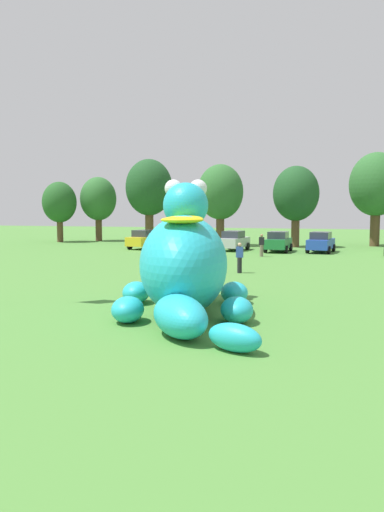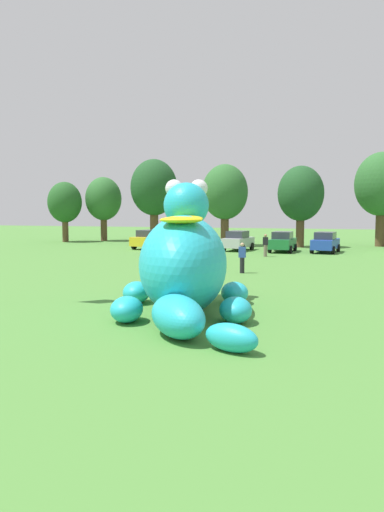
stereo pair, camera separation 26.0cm
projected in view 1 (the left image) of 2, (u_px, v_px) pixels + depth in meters
ground_plane at (190, 311)px, 17.59m from camera, size 160.00×160.00×0.00m
giant_inflatable_creature at (184, 262)px, 17.31m from camera, size 6.49×8.58×4.75m
car_yellow at (145, 239)px, 45.75m from camera, size 2.48×4.34×1.72m
car_white at (186, 240)px, 45.34m from camera, size 2.19×4.22×1.72m
car_silver at (234, 241)px, 43.79m from camera, size 2.32×4.28×1.72m
car_green at (278, 242)px, 42.38m from camera, size 2.09×4.18×1.72m
car_blue at (321, 242)px, 41.75m from camera, size 2.34×4.29×1.72m
tree_far_left at (59, 203)px, 55.16m from camera, size 3.73×3.73×6.62m
tree_left at (98, 199)px, 56.88m from camera, size 4.09×4.09×7.25m
tree_mid_left at (149, 188)px, 54.50m from camera, size 5.08×5.08×9.02m
tree_centre_left at (220, 193)px, 49.28m from camera, size 4.51×4.51×8.00m
tree_centre at (296, 194)px, 47.40m from camera, size 4.33×4.33×7.68m
tree_centre_right at (376, 185)px, 48.49m from camera, size 5.12×5.12×9.08m
spectator_near_inflatable at (262, 245)px, 38.17m from camera, size 0.38×0.26×1.71m
spectator_mid_field at (240, 258)px, 28.18m from camera, size 0.38×0.26×1.71m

